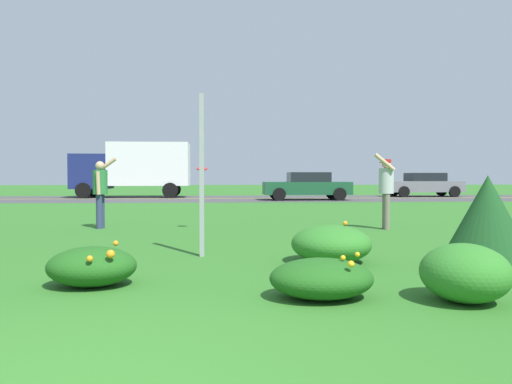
% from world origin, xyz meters
% --- Properties ---
extents(ground_plane, '(120.00, 120.00, 0.00)m').
position_xyz_m(ground_plane, '(0.00, 12.83, 0.00)').
color(ground_plane, '#2D6B23').
extents(highway_strip, '(120.00, 8.69, 0.01)m').
position_xyz_m(highway_strip, '(0.00, 25.67, 0.00)').
color(highway_strip, '#424244').
rests_on(highway_strip, ground).
extents(highway_center_stripe, '(120.00, 0.16, 0.00)m').
position_xyz_m(highway_center_stripe, '(0.00, 25.67, 0.01)').
color(highway_center_stripe, yellow).
rests_on(highway_center_stripe, ground).
extents(daylily_clump_near_camera, '(1.13, 1.20, 0.59)m').
position_xyz_m(daylily_clump_near_camera, '(2.50, 4.45, 0.27)').
color(daylily_clump_near_camera, '#2D7526').
rests_on(daylily_clump_near_camera, ground).
extents(daylily_clump_front_right, '(0.98, 0.87, 0.46)m').
position_xyz_m(daylily_clump_front_right, '(-0.50, 3.12, 0.22)').
color(daylily_clump_front_right, '#1E5619').
rests_on(daylily_clump_front_right, ground).
extents(daylily_clump_mid_left, '(1.05, 0.97, 0.45)m').
position_xyz_m(daylily_clump_mid_left, '(1.94, 2.37, 0.20)').
color(daylily_clump_mid_left, '#1E5619').
rests_on(daylily_clump_mid_left, ground).
extents(daylily_clump_mid_center, '(0.85, 0.92, 0.57)m').
position_xyz_m(daylily_clump_mid_center, '(3.30, 2.12, 0.29)').
color(daylily_clump_mid_center, '#2D7526').
rests_on(daylily_clump_mid_center, ground).
extents(sign_post_near_path, '(0.07, 0.10, 2.49)m').
position_xyz_m(sign_post_near_path, '(0.65, 5.17, 1.24)').
color(sign_post_near_path, '#93969B').
rests_on(sign_post_near_path, ground).
extents(evergreen_shrub_side, '(1.27, 1.27, 1.24)m').
position_xyz_m(evergreen_shrub_side, '(4.36, 3.65, 0.62)').
color(evergreen_shrub_side, '#19471E').
rests_on(evergreen_shrub_side, ground).
extents(person_thrower_green_shirt, '(0.53, 0.51, 1.69)m').
position_xyz_m(person_thrower_green_shirt, '(-1.88, 9.57, 0.95)').
color(person_thrower_green_shirt, '#287038').
rests_on(person_thrower_green_shirt, ground).
extents(person_catcher_red_cap_gray_shirt, '(0.52, 0.51, 1.77)m').
position_xyz_m(person_catcher_red_cap_gray_shirt, '(4.78, 8.89, 1.00)').
color(person_catcher_red_cap_gray_shirt, '#B2B2B7').
rests_on(person_catcher_red_cap_gray_shirt, ground).
extents(frisbee_red, '(0.25, 0.25, 0.09)m').
position_xyz_m(frisbee_red, '(0.52, 9.08, 1.40)').
color(frisbee_red, red).
extents(car_gray_leftmost, '(4.50, 2.00, 1.45)m').
position_xyz_m(car_gray_leftmost, '(13.42, 27.62, 0.74)').
color(car_gray_leftmost, slate).
rests_on(car_gray_leftmost, ground).
extents(car_dark_green_center_left, '(4.50, 2.00, 1.45)m').
position_xyz_m(car_dark_green_center_left, '(5.51, 23.71, 0.74)').
color(car_dark_green_center_left, '#194C2D').
rests_on(car_dark_green_center_left, ground).
extents(box_truck_navy, '(6.70, 2.46, 3.20)m').
position_xyz_m(box_truck_navy, '(-4.06, 27.62, 1.80)').
color(box_truck_navy, navy).
rests_on(box_truck_navy, ground).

